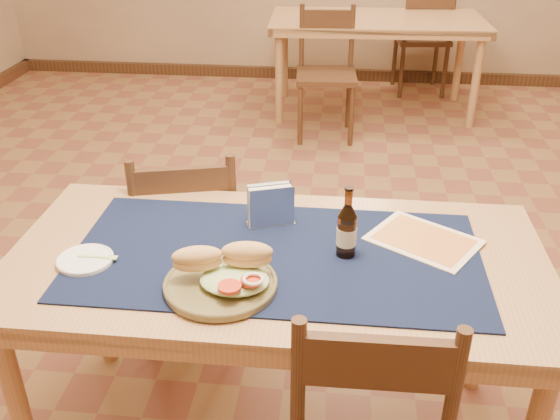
# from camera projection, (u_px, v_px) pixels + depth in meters

# --- Properties ---
(main_table) EXTENTS (1.60, 0.80, 0.75)m
(main_table) POSITION_uv_depth(u_px,v_px,m) (276.00, 279.00, 1.88)
(main_table) COLOR #A1804B
(main_table) RESTS_ON ground
(placemat) EXTENTS (1.20, 0.60, 0.01)m
(placemat) POSITION_uv_depth(u_px,v_px,m) (276.00, 255.00, 1.84)
(placemat) COLOR black
(placemat) RESTS_ON main_table
(baseboard) EXTENTS (6.00, 7.00, 0.10)m
(baseboard) POSITION_uv_depth(u_px,v_px,m) (296.00, 289.00, 2.88)
(baseboard) COLOR #462819
(baseboard) RESTS_ON ground
(back_table) EXTENTS (1.66, 0.88, 0.75)m
(back_table) POSITION_uv_depth(u_px,v_px,m) (377.00, 29.00, 4.84)
(back_table) COLOR #A1804B
(back_table) RESTS_ON ground
(chair_main_far) EXTENTS (0.49, 0.49, 0.88)m
(chair_main_far) POSITION_uv_depth(u_px,v_px,m) (188.00, 241.00, 2.48)
(chair_main_far) COLOR #462819
(chair_main_far) RESTS_ON ground
(chair_back_near) EXTENTS (0.45, 0.45, 0.92)m
(chair_back_near) POSITION_uv_depth(u_px,v_px,m) (326.00, 71.00, 4.49)
(chair_back_near) COLOR #462819
(chair_back_near) RESTS_ON ground
(chair_back_far) EXTENTS (0.48, 0.48, 0.94)m
(chair_back_far) POSITION_uv_depth(u_px,v_px,m) (423.00, 37.00, 5.34)
(chair_back_far) COLOR #462819
(chair_back_far) RESTS_ON ground
(sandwich_plate) EXTENTS (0.31, 0.31, 0.12)m
(sandwich_plate) POSITION_uv_depth(u_px,v_px,m) (224.00, 277.00, 1.68)
(sandwich_plate) COLOR brown
(sandwich_plate) RESTS_ON placemat
(side_plate) EXTENTS (0.16, 0.16, 0.01)m
(side_plate) POSITION_uv_depth(u_px,v_px,m) (85.00, 259.00, 1.80)
(side_plate) COLOR white
(side_plate) RESTS_ON placemat
(fork) EXTENTS (0.12, 0.02, 0.00)m
(fork) POSITION_uv_depth(u_px,v_px,m) (101.00, 257.00, 1.80)
(fork) COLOR #AEE87F
(fork) RESTS_ON side_plate
(beer_bottle) EXTENTS (0.06, 0.06, 0.22)m
(beer_bottle) POSITION_uv_depth(u_px,v_px,m) (347.00, 231.00, 1.80)
(beer_bottle) COLOR #41210B
(beer_bottle) RESTS_ON placemat
(napkin_holder) EXTENTS (0.16, 0.10, 0.14)m
(napkin_holder) POSITION_uv_depth(u_px,v_px,m) (271.00, 206.00, 1.97)
(napkin_holder) COLOR silver
(napkin_holder) RESTS_ON placemat
(menu_card) EXTENTS (0.38, 0.36, 0.01)m
(menu_card) POSITION_uv_depth(u_px,v_px,m) (424.00, 240.00, 1.91)
(menu_card) COLOR #F7E1BA
(menu_card) RESTS_ON placemat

